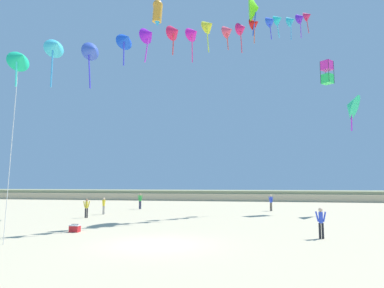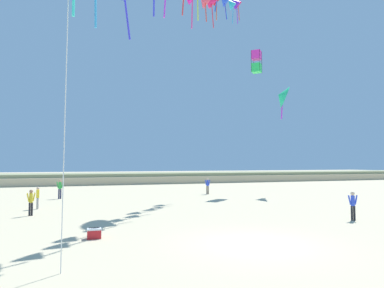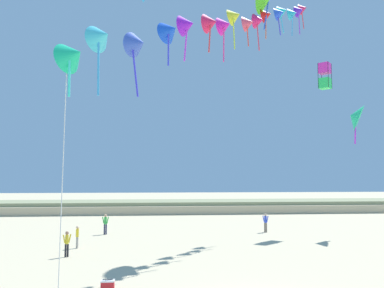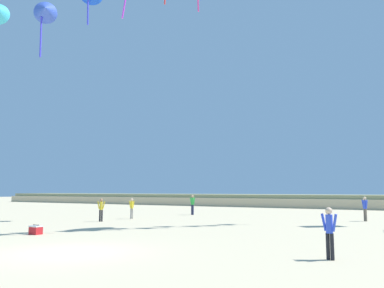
# 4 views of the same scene
# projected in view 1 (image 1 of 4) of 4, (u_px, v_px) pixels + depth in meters

# --- Properties ---
(ground_plane) EXTENTS (240.00, 240.00, 0.00)m
(ground_plane) POSITION_uv_depth(u_px,v_px,m) (156.00, 245.00, 15.96)
(ground_plane) COLOR beige
(dune_ridge) EXTENTS (120.00, 10.14, 1.59)m
(dune_ridge) POSITION_uv_depth(u_px,v_px,m) (229.00, 195.00, 58.33)
(dune_ridge) COLOR #BFAE8B
(dune_ridge) RESTS_ON ground
(person_near_left) EXTENTS (0.60, 0.23, 1.72)m
(person_near_left) POSITION_uv_depth(u_px,v_px,m) (140.00, 200.00, 37.72)
(person_near_left) COLOR #282D4C
(person_near_left) RESTS_ON ground
(person_near_right) EXTENTS (0.55, 0.23, 1.59)m
(person_near_right) POSITION_uv_depth(u_px,v_px,m) (321.00, 221.00, 17.76)
(person_near_right) COLOR black
(person_near_right) RESTS_ON ground
(person_mid_center) EXTENTS (0.50, 0.36, 1.56)m
(person_mid_center) POSITION_uv_depth(u_px,v_px,m) (87.00, 207.00, 28.28)
(person_mid_center) COLOR black
(person_mid_center) RESTS_ON ground
(person_far_left) EXTENTS (0.50, 0.44, 1.67)m
(person_far_left) POSITION_uv_depth(u_px,v_px,m) (271.00, 201.00, 35.18)
(person_far_left) COLOR #726656
(person_far_left) RESTS_ON ground
(person_far_right) EXTENTS (0.21, 0.54, 1.52)m
(person_far_right) POSITION_uv_depth(u_px,v_px,m) (104.00, 205.00, 31.32)
(person_far_right) COLOR gray
(person_far_right) RESTS_ON ground
(kite_banner_string) EXTENTS (18.89, 25.35, 22.25)m
(kite_banner_string) POSITION_uv_depth(u_px,v_px,m) (220.00, 28.00, 27.97)
(kite_banner_string) COLOR #18C889
(large_kite_low_lead) EXTENTS (1.35, 1.26, 2.75)m
(large_kite_low_lead) POSITION_uv_depth(u_px,v_px,m) (158.00, 12.00, 34.63)
(large_kite_low_lead) COLOR orange
(large_kite_mid_trail) EXTENTS (1.41, 1.41, 2.46)m
(large_kite_mid_trail) POSITION_uv_depth(u_px,v_px,m) (327.00, 72.00, 36.26)
(large_kite_mid_trail) COLOR #2BD85E
(large_kite_high_solo) EXTENTS (2.54, 2.87, 3.67)m
(large_kite_high_solo) POSITION_uv_depth(u_px,v_px,m) (351.00, 106.00, 32.97)
(large_kite_high_solo) COLOR #28E38D
(large_kite_outer_drift) EXTENTS (1.09, 2.74, 4.00)m
(large_kite_outer_drift) POSITION_uv_depth(u_px,v_px,m) (254.00, 8.00, 31.87)
(large_kite_outer_drift) COLOR #62F010
(beach_cooler) EXTENTS (0.58, 0.41, 0.46)m
(beach_cooler) POSITION_uv_depth(u_px,v_px,m) (75.00, 228.00, 20.09)
(beach_cooler) COLOR red
(beach_cooler) RESTS_ON ground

